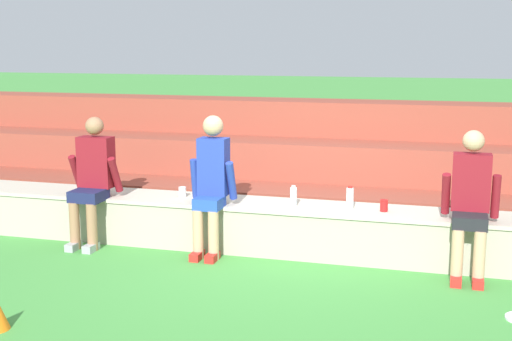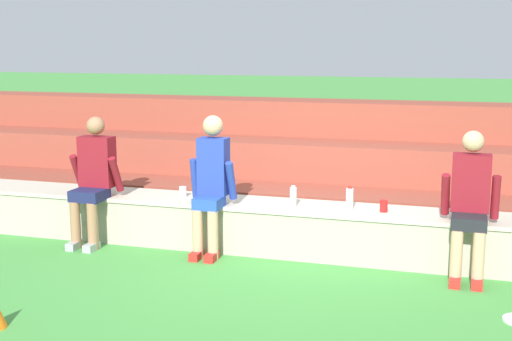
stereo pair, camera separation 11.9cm
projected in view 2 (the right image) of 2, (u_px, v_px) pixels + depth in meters
ground_plane at (282, 260)px, 7.06m from camera, size 80.00×80.00×0.00m
stone_seating_wall at (289, 227)px, 7.29m from camera, size 9.45×0.63×0.52m
brick_bleachers at (326, 169)px, 9.13m from camera, size 11.67×2.25×1.41m
person_far_left at (93, 177)px, 7.54m from camera, size 0.56×0.59×1.40m
person_left_of_center at (211, 182)px, 7.14m from camera, size 0.48×0.52×1.46m
person_center at (470, 201)px, 6.42m from camera, size 0.53×0.59×1.39m
water_bottle_mid_left at (293, 196)px, 7.17m from camera, size 0.07×0.07×0.21m
water_bottle_mid_right at (350, 198)px, 7.03m from camera, size 0.08×0.08×0.24m
plastic_cup_middle at (384, 206)px, 6.92m from camera, size 0.08×0.08×0.12m
plastic_cup_right_end at (183, 192)px, 7.61m from camera, size 0.08×0.08×0.11m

